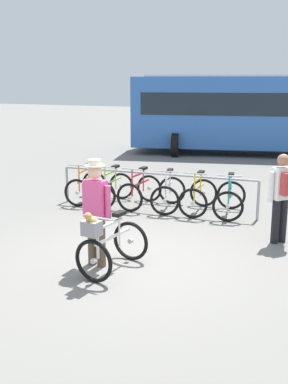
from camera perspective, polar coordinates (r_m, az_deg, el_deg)
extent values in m
plane|color=slate|center=(7.83, -2.13, -8.44)|extent=(80.00, 80.00, 0.00)
cylinder|color=#99999E|center=(11.60, -9.27, 0.89)|extent=(0.06, 0.06, 0.85)
cylinder|color=#99999E|center=(10.21, 13.62, -1.04)|extent=(0.06, 0.06, 0.85)
cylinder|color=#99999E|center=(10.60, 1.45, 2.22)|extent=(4.55, 0.24, 0.05)
torus|color=black|center=(12.04, -6.02, 0.99)|extent=(0.66, 0.15, 0.66)
cylinder|color=#B7B7BC|center=(12.04, -6.02, 0.99)|extent=(0.09, 0.07, 0.08)
torus|color=black|center=(11.13, -8.06, -0.10)|extent=(0.66, 0.15, 0.66)
cylinder|color=#B7B7BC|center=(11.13, -8.06, -0.10)|extent=(0.09, 0.07, 0.08)
cube|color=orange|center=(11.53, -7.03, 1.56)|extent=(0.12, 0.92, 0.04)
cube|color=orange|center=(11.44, -7.17, 2.61)|extent=(0.09, 0.61, 0.04)
cylinder|color=orange|center=(11.69, -6.67, 1.98)|extent=(0.03, 0.03, 0.55)
cube|color=black|center=(11.63, -6.71, 3.30)|extent=(0.14, 0.25, 0.06)
cylinder|color=orange|center=(11.17, -7.85, 1.61)|extent=(0.03, 0.03, 0.63)
cylinder|color=#B7B7BC|center=(11.11, -7.90, 3.20)|extent=(0.52, 0.08, 0.03)
torus|color=black|center=(11.73, -2.75, 0.73)|extent=(0.66, 0.08, 0.66)
cylinder|color=#B7B7BC|center=(11.73, -2.75, 0.73)|extent=(0.08, 0.06, 0.08)
torus|color=black|center=(10.84, -5.01, -0.38)|extent=(0.66, 0.08, 0.66)
cylinder|color=#B7B7BC|center=(10.84, -5.01, -0.38)|extent=(0.08, 0.06, 0.08)
cube|color=#9ED14C|center=(11.23, -3.85, 1.31)|extent=(0.04, 0.92, 0.04)
cube|color=#9ED14C|center=(11.14, -3.98, 2.39)|extent=(0.04, 0.61, 0.04)
cylinder|color=#9ED14C|center=(11.39, -3.45, 1.74)|extent=(0.03, 0.03, 0.55)
cube|color=black|center=(11.33, -3.47, 3.10)|extent=(0.12, 0.24, 0.06)
cylinder|color=#9ED14C|center=(10.88, -4.75, 1.37)|extent=(0.03, 0.03, 0.63)
cylinder|color=#B7B7BC|center=(10.81, -4.78, 3.00)|extent=(0.52, 0.03, 0.03)
torus|color=black|center=(11.47, 0.64, 0.44)|extent=(0.66, 0.11, 0.66)
cylinder|color=#B7B7BC|center=(11.47, 0.64, 0.44)|extent=(0.08, 0.07, 0.08)
torus|color=black|center=(10.58, -1.75, -0.68)|extent=(0.66, 0.11, 0.66)
cylinder|color=#B7B7BC|center=(10.58, -1.75, -0.68)|extent=(0.08, 0.07, 0.08)
cube|color=red|center=(10.97, -0.51, 1.05)|extent=(0.09, 0.92, 0.04)
cube|color=red|center=(10.88, -0.63, 2.15)|extent=(0.08, 0.61, 0.04)
cylinder|color=red|center=(11.12, -0.08, 1.48)|extent=(0.03, 0.03, 0.55)
cube|color=black|center=(11.07, -0.08, 2.87)|extent=(0.14, 0.25, 0.06)
cylinder|color=red|center=(10.62, -1.45, 1.11)|extent=(0.03, 0.03, 0.63)
cylinder|color=#B7B7BC|center=(10.55, -1.46, 2.78)|extent=(0.52, 0.06, 0.03)
torus|color=black|center=(11.29, 3.39, 0.21)|extent=(0.67, 0.21, 0.66)
cylinder|color=#B7B7BC|center=(11.29, 3.39, 0.21)|extent=(0.09, 0.08, 0.08)
torus|color=black|center=(10.32, 2.51, -1.06)|extent=(0.67, 0.21, 0.66)
cylinder|color=#B7B7BC|center=(10.32, 2.51, -1.06)|extent=(0.09, 0.08, 0.08)
cube|color=silver|center=(10.75, 2.99, 0.77)|extent=(0.20, 0.91, 0.04)
cube|color=silver|center=(10.66, 2.96, 1.89)|extent=(0.14, 0.61, 0.04)
cylinder|color=silver|center=(10.92, 3.15, 1.23)|extent=(0.03, 0.03, 0.55)
cube|color=black|center=(10.86, 3.16, 2.65)|extent=(0.16, 0.26, 0.06)
cylinder|color=silver|center=(10.36, 2.64, 0.79)|extent=(0.03, 0.03, 0.63)
cylinder|color=#B7B7BC|center=(10.29, 2.66, 2.50)|extent=(0.52, 0.12, 0.03)
torus|color=black|center=(11.11, 7.20, -0.10)|extent=(0.66, 0.12, 0.66)
cylinder|color=#B7B7BC|center=(11.11, 7.20, -0.10)|extent=(0.08, 0.07, 0.08)
torus|color=black|center=(10.15, 5.90, -1.38)|extent=(0.66, 0.12, 0.66)
cylinder|color=#B7B7BC|center=(10.15, 5.90, -1.38)|extent=(0.08, 0.07, 0.08)
cube|color=yellow|center=(10.57, 6.61, 0.47)|extent=(0.08, 0.92, 0.04)
cube|color=yellow|center=(10.48, 6.58, 1.61)|extent=(0.06, 0.61, 0.04)
cylinder|color=yellow|center=(10.74, 6.85, 0.94)|extent=(0.03, 0.03, 0.55)
cube|color=black|center=(10.68, 6.89, 2.38)|extent=(0.13, 0.25, 0.06)
cylinder|color=yellow|center=(10.19, 6.11, 0.50)|extent=(0.03, 0.03, 0.63)
cylinder|color=#B7B7BC|center=(10.12, 6.16, 2.24)|extent=(0.52, 0.05, 0.03)
torus|color=black|center=(10.99, 10.48, -0.38)|extent=(0.66, 0.17, 0.66)
cylinder|color=#B7B7BC|center=(10.99, 10.48, -0.38)|extent=(0.09, 0.07, 0.08)
torus|color=black|center=(10.00, 10.09, -1.74)|extent=(0.66, 0.17, 0.66)
cylinder|color=#B7B7BC|center=(10.00, 10.09, -1.74)|extent=(0.09, 0.07, 0.08)
cube|color=teal|center=(10.44, 10.35, 0.17)|extent=(0.17, 0.91, 0.04)
cube|color=teal|center=(10.34, 10.38, 1.32)|extent=(0.13, 0.61, 0.04)
cylinder|color=teal|center=(10.61, 10.43, 0.65)|extent=(0.03, 0.03, 0.55)
cube|color=black|center=(10.55, 10.49, 2.11)|extent=(0.15, 0.26, 0.06)
cylinder|color=teal|center=(10.04, 10.21, 0.17)|extent=(0.03, 0.03, 0.63)
cylinder|color=#B7B7BC|center=(9.97, 10.29, 1.93)|extent=(0.52, 0.10, 0.03)
torus|color=black|center=(7.80, -1.65, -5.93)|extent=(0.66, 0.15, 0.66)
cylinder|color=#B7B7BC|center=(7.80, -1.65, -5.93)|extent=(0.09, 0.07, 0.08)
torus|color=black|center=(7.01, -6.12, -8.30)|extent=(0.66, 0.15, 0.66)
cylinder|color=#B7B7BC|center=(7.01, -6.12, -8.30)|extent=(0.09, 0.07, 0.08)
cube|color=silver|center=(7.32, -3.78, -5.41)|extent=(0.16, 0.91, 0.04)
cube|color=silver|center=(7.21, -4.03, -3.83)|extent=(0.12, 0.61, 0.04)
cylinder|color=silver|center=(7.45, -3.00, -4.65)|extent=(0.03, 0.03, 0.55)
cube|color=black|center=(7.37, -3.02, -2.62)|extent=(0.15, 0.25, 0.06)
cylinder|color=silver|center=(6.99, -5.58, -5.59)|extent=(0.03, 0.03, 0.63)
cylinder|color=#B7B7BC|center=(6.90, -5.64, -3.11)|extent=(0.52, 0.10, 0.03)
cube|color=gray|center=(6.82, -6.33, -4.37)|extent=(0.28, 0.23, 0.22)
ellipsoid|color=tan|center=(6.79, -6.35, -3.57)|extent=(0.20, 0.18, 0.16)
sphere|color=tan|center=(6.70, -6.79, -2.92)|extent=(0.11, 0.11, 0.11)
cylinder|color=brown|center=(7.65, -6.30, -5.77)|extent=(0.14, 0.14, 0.82)
cylinder|color=brown|center=(7.55, -5.19, -6.01)|extent=(0.14, 0.14, 0.82)
cube|color=#E54C8C|center=(7.40, -5.88, -0.77)|extent=(0.36, 0.24, 0.58)
cylinder|color=#E54C8C|center=(7.55, -7.13, -0.89)|extent=(0.09, 0.09, 0.55)
cylinder|color=#E54C8C|center=(7.30, -4.38, -1.33)|extent=(0.09, 0.09, 0.55)
sphere|color=beige|center=(7.31, -5.96, 2.43)|extent=(0.22, 0.22, 0.22)
cylinder|color=beige|center=(7.29, -5.98, 3.20)|extent=(0.32, 0.32, 0.02)
cylinder|color=beige|center=(7.28, -5.99, 3.59)|extent=(0.20, 0.20, 0.09)
cylinder|color=black|center=(8.88, 15.57, -3.44)|extent=(0.14, 0.14, 0.82)
cylinder|color=black|center=(9.00, 16.45, -3.29)|extent=(0.14, 0.14, 0.82)
cube|color=white|center=(8.77, 16.31, 1.02)|extent=(0.38, 0.39, 0.58)
cylinder|color=white|center=(8.65, 15.10, 0.59)|extent=(0.09, 0.09, 0.55)
sphere|color=#9E7051|center=(8.69, 16.49, 3.72)|extent=(0.22, 0.22, 0.22)
cube|color=#B23333|center=(8.65, 17.01, 0.94)|extent=(0.28, 0.29, 0.40)
cube|color=#3366B7|center=(19.29, 14.04, 9.34)|extent=(10.30, 4.56, 2.70)
cube|color=#19232D|center=(19.27, 14.10, 10.38)|extent=(9.53, 4.41, 0.84)
cube|color=silver|center=(19.25, 14.29, 13.46)|extent=(9.27, 4.11, 0.08)
cylinder|color=black|center=(18.25, 3.78, 5.70)|extent=(0.44, 0.93, 0.90)
cylinder|color=black|center=(20.71, 4.59, 6.62)|extent=(0.44, 0.93, 0.90)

